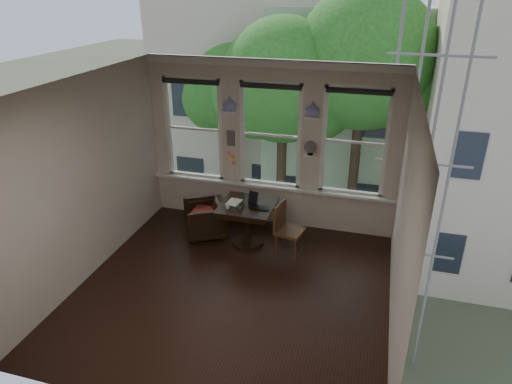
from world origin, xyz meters
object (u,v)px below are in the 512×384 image
(mug, at_px, (228,206))
(laptop, at_px, (258,209))
(table, at_px, (248,224))
(side_chair_right, at_px, (290,231))
(armchair_left, at_px, (205,219))

(mug, bearing_deg, laptop, 12.59)
(laptop, bearing_deg, table, 160.24)
(table, bearing_deg, side_chair_right, -13.37)
(armchair_left, relative_size, laptop, 2.04)
(armchair_left, bearing_deg, laptop, 49.32)
(side_chair_right, xyz_separation_m, laptop, (-0.57, 0.06, 0.30))
(side_chair_right, relative_size, laptop, 2.66)
(table, height_order, side_chair_right, side_chair_right)
(laptop, bearing_deg, side_chair_right, 4.38)
(side_chair_right, distance_m, laptop, 0.65)
(side_chair_right, bearing_deg, laptop, 96.03)
(table, bearing_deg, mug, -139.12)
(table, bearing_deg, armchair_left, 175.40)
(table, relative_size, laptop, 2.60)
(armchair_left, distance_m, side_chair_right, 1.61)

